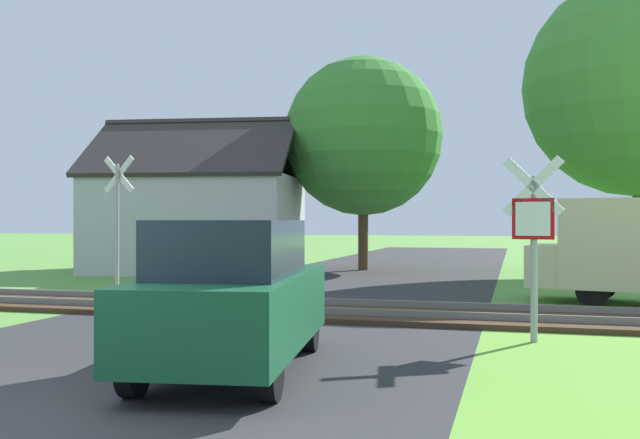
# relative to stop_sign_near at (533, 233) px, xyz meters

# --- Properties ---
(road_asphalt) EXTENTS (7.70, 80.00, 0.01)m
(road_asphalt) POSITION_rel_stop_sign_near_xyz_m (-4.62, -3.62, -1.59)
(road_asphalt) COLOR #2D2D30
(road_asphalt) RESTS_ON ground
(rail_track) EXTENTS (60.00, 2.60, 0.22)m
(rail_track) POSITION_rel_stop_sign_near_xyz_m (-4.62, 2.26, -1.53)
(rail_track) COLOR #422D1E
(rail_track) RESTS_ON ground
(stop_sign_near) EXTENTS (0.86, 0.22, 2.71)m
(stop_sign_near) POSITION_rel_stop_sign_near_xyz_m (0.00, 0.00, 0.00)
(stop_sign_near) COLOR #9E9EA5
(stop_sign_near) RESTS_ON ground
(crossing_sign_far) EXTENTS (0.87, 0.19, 3.29)m
(crossing_sign_far) POSITION_rel_stop_sign_near_xyz_m (-9.21, 3.93, 0.31)
(crossing_sign_far) COLOR #9E9EA5
(crossing_sign_far) RESTS_ON ground
(house) EXTENTS (7.75, 7.10, 5.41)m
(house) POSITION_rel_stop_sign_near_xyz_m (-11.05, 12.41, 0.24)
(house) COLOR #B7B7BC
(house) RESTS_ON ground
(tree_center) EXTENTS (5.69, 5.69, 7.66)m
(tree_center) POSITION_rel_stop_sign_near_xyz_m (-5.56, 14.31, 3.21)
(tree_center) COLOR #513823
(tree_center) RESTS_ON ground
(tree_right) EXTENTS (7.10, 7.10, 9.64)m
(tree_right) POSITION_rel_stop_sign_near_xyz_m (3.48, 13.64, 4.50)
(tree_right) COLOR #513823
(tree_right) RESTS_ON ground
(parked_car) EXTENTS (2.18, 4.19, 1.78)m
(parked_car) POSITION_rel_stop_sign_near_xyz_m (-3.44, -3.02, -0.70)
(parked_car) COLOR #144C2D
(parked_car) RESTS_ON ground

